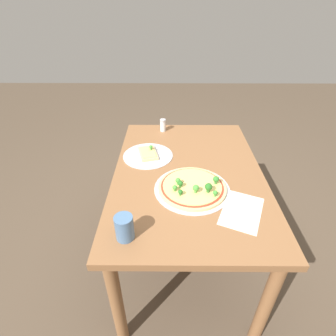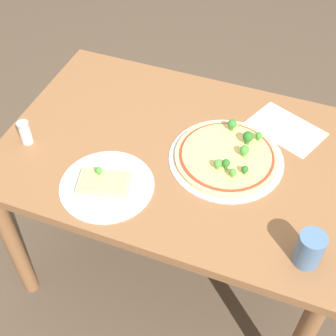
{
  "view_description": "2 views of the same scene",
  "coord_description": "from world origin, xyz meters",
  "px_view_note": "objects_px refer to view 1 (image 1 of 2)",
  "views": [
    {
      "loc": [
        1.18,
        -0.1,
        1.52
      ],
      "look_at": [
        -0.0,
        -0.11,
        0.72
      ],
      "focal_mm": 28.0,
      "sensor_mm": 36.0,
      "label": 1
    },
    {
      "loc": [
        0.35,
        -1.04,
        1.81
      ],
      "look_at": [
        -0.0,
        -0.11,
        0.72
      ],
      "focal_mm": 50.0,
      "sensor_mm": 36.0,
      "label": 2
    }
  ],
  "objects_px": {
    "pizza_tray_whole": "(192,187)",
    "dining_table": "(188,185)",
    "pizza_tray_slice": "(148,154)",
    "condiment_shaker": "(163,125)",
    "drinking_cup": "(124,228)"
  },
  "relations": [
    {
      "from": "dining_table",
      "to": "drinking_cup",
      "type": "height_order",
      "value": "drinking_cup"
    },
    {
      "from": "drinking_cup",
      "to": "condiment_shaker",
      "type": "bearing_deg",
      "value": 172.32
    },
    {
      "from": "pizza_tray_whole",
      "to": "pizza_tray_slice",
      "type": "height_order",
      "value": "pizza_tray_whole"
    },
    {
      "from": "pizza_tray_whole",
      "to": "pizza_tray_slice",
      "type": "distance_m",
      "value": 0.4
    },
    {
      "from": "dining_table",
      "to": "pizza_tray_whole",
      "type": "xyz_separation_m",
      "value": [
        0.16,
        0.01,
        0.11
      ]
    },
    {
      "from": "dining_table",
      "to": "pizza_tray_slice",
      "type": "xyz_separation_m",
      "value": [
        -0.17,
        -0.23,
        0.1
      ]
    },
    {
      "from": "pizza_tray_whole",
      "to": "condiment_shaker",
      "type": "relative_size",
      "value": 4.38
    },
    {
      "from": "pizza_tray_slice",
      "to": "dining_table",
      "type": "bearing_deg",
      "value": 54.59
    },
    {
      "from": "dining_table",
      "to": "condiment_shaker",
      "type": "bearing_deg",
      "value": -163.2
    },
    {
      "from": "pizza_tray_whole",
      "to": "condiment_shaker",
      "type": "height_order",
      "value": "condiment_shaker"
    },
    {
      "from": "pizza_tray_whole",
      "to": "dining_table",
      "type": "bearing_deg",
      "value": -175.86
    },
    {
      "from": "dining_table",
      "to": "pizza_tray_slice",
      "type": "distance_m",
      "value": 0.3
    },
    {
      "from": "pizza_tray_slice",
      "to": "condiment_shaker",
      "type": "relative_size",
      "value": 3.44
    },
    {
      "from": "dining_table",
      "to": "drinking_cup",
      "type": "xyz_separation_m",
      "value": [
        0.46,
        -0.28,
        0.15
      ]
    },
    {
      "from": "dining_table",
      "to": "pizza_tray_whole",
      "type": "bearing_deg",
      "value": 4.14
    }
  ]
}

